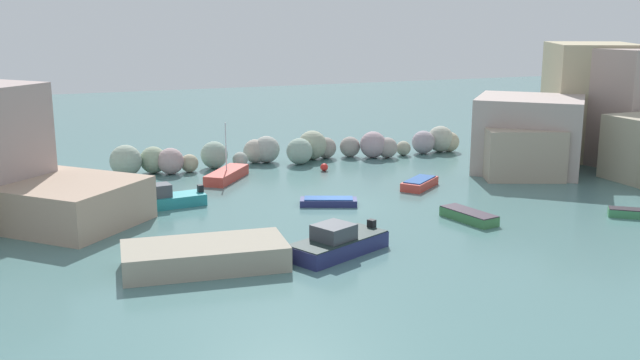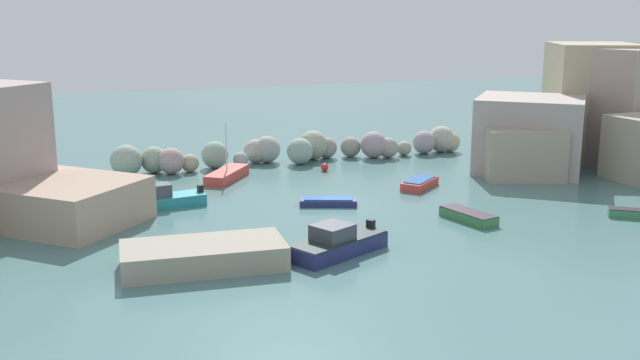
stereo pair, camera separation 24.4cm
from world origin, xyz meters
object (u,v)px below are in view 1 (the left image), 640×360
Objects in this scene: moored_boat_1 at (162,199)px; moored_boat_4 at (420,183)px; channel_buoy at (324,167)px; moored_boat_2 at (329,202)px; moored_boat_3 at (469,216)px; moored_boat_5 at (633,213)px; moored_boat_0 at (227,175)px; stone_dock at (205,256)px; moored_boat_6 at (338,243)px.

moored_boat_4 is (19.54, -1.16, -0.23)m from moored_boat_1.
channel_buoy is 0.17× the size of moored_boat_4.
moored_boat_2 is 8.81m from moored_boat_4.
moored_boat_5 is (10.62, -3.15, -0.04)m from moored_boat_3.
moored_boat_0 is at bearing -43.51° from moored_boat_2.
channel_buoy reaches higher than moored_boat_2.
stone_dock is 1.58× the size of moored_boat_0.
moored_boat_4 is at bearing -60.41° from channel_buoy.
moored_boat_5 is (13.99, -20.73, -0.04)m from channel_buoy.
stone_dock is 2.17× the size of moored_boat_4.
moored_boat_2 is (11.06, -3.56, -0.31)m from moored_boat_1.
moored_boat_3 is at bearing -159.32° from moored_boat_5.
channel_buoy is at bearing 54.35° from stone_dock.
moored_boat_2 is at bearing 61.24° from moored_boat_0.
moored_boat_6 is (7.66, -13.71, 0.08)m from moored_boat_1.
moored_boat_2 is 0.65× the size of moored_boat_6.
moored_boat_4 is (19.36, 12.13, -0.32)m from stone_dock.
moored_boat_0 is 15.46m from moored_boat_4.
moored_boat_1 is at bearing -132.08° from moored_boat_3.
stone_dock is 1.32× the size of moored_boat_6.
moored_boat_0 is at bearing -157.42° from moored_boat_3.
moored_boat_5 is at bearing -55.99° from channel_buoy.
moored_boat_6 is at bearing -85.00° from moored_boat_3.
moored_boat_3 is at bearing 9.00° from stone_dock.
moored_boat_5 is at bearing 171.97° from moored_boat_2.
channel_buoy is at bearing 178.61° from moored_boat_3.
moored_boat_1 is 19.57m from moored_boat_4.
moored_boat_2 is 1.38× the size of moored_boat_5.
moored_boat_1 is 20.98m from moored_boat_3.
moored_boat_2 is at bearing 154.46° from moored_boat_1.
moored_boat_4 is at bearing 95.47° from moored_boat_0.
moored_boat_0 reaches higher than stone_dock.
moored_boat_4 reaches higher than moored_boat_5.
moored_boat_2 is at bearing -109.42° from channel_buoy.
stone_dock reaches higher than moored_boat_5.
channel_buoy is 16.46m from moored_boat_1.
moored_boat_1 is 31.86m from moored_boat_5.
channel_buoy is at bearing -162.02° from moored_boat_1.
moored_boat_0 reaches higher than moored_boat_3.
moored_boat_0 is 0.84× the size of moored_boat_6.
moored_boat_3 is (7.14, -6.88, 0.07)m from moored_boat_2.
moored_boat_3 is at bearing -79.15° from channel_buoy.
moored_boat_3 is 11.08m from moored_boat_5.
moored_boat_0 reaches higher than channel_buoy.
moored_boat_0 reaches higher than moored_boat_6.
moored_boat_6 reaches higher than stone_dock.
moored_boat_3 is (3.37, -17.58, 0.01)m from channel_buoy.
moored_boat_5 is at bearing 61.24° from moored_boat_3.
moored_boat_1 reaches higher than stone_dock.
moored_boat_0 is 11.37m from moored_boat_2.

